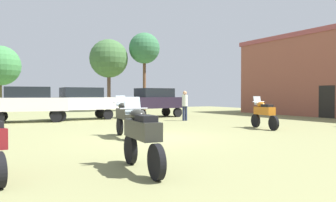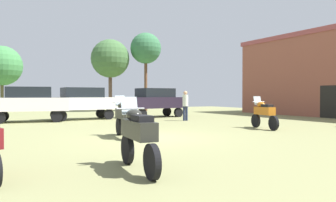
{
  "view_description": "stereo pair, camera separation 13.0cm",
  "coord_description": "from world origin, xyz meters",
  "px_view_note": "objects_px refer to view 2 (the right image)",
  "views": [
    {
      "loc": [
        -5.25,
        -11.02,
        1.56
      ],
      "look_at": [
        2.6,
        2.98,
        1.27
      ],
      "focal_mm": 35.95,
      "sensor_mm": 36.0,
      "label": 1
    },
    {
      "loc": [
        -5.14,
        -11.09,
        1.56
      ],
      "look_at": [
        2.6,
        2.98,
        1.27
      ],
      "focal_mm": 35.95,
      "sensor_mm": 36.0,
      "label": 2
    }
  ],
  "objects_px": {
    "car_3": "(82,101)",
    "tree_4": "(110,59)",
    "motorcycle_3": "(138,135)",
    "motorcycle_5": "(264,113)",
    "motorcycle_9": "(124,117)",
    "car_2": "(155,100)",
    "car_5": "(29,101)",
    "tree_5": "(2,66)",
    "tree_1": "(146,49)",
    "person_1": "(185,103)"
  },
  "relations": [
    {
      "from": "car_3",
      "to": "motorcycle_3",
      "type": "bearing_deg",
      "value": 167.69
    },
    {
      "from": "motorcycle_3",
      "to": "car_3",
      "type": "relative_size",
      "value": 0.51
    },
    {
      "from": "car_3",
      "to": "person_1",
      "type": "height_order",
      "value": "car_3"
    },
    {
      "from": "car_3",
      "to": "car_2",
      "type": "bearing_deg",
      "value": -94.14
    },
    {
      "from": "car_3",
      "to": "tree_4",
      "type": "height_order",
      "value": "tree_4"
    },
    {
      "from": "car_3",
      "to": "car_5",
      "type": "xyz_separation_m",
      "value": [
        -3.13,
        -0.43,
        0.0
      ]
    },
    {
      "from": "motorcycle_3",
      "to": "person_1",
      "type": "xyz_separation_m",
      "value": [
        7.84,
        10.84,
        0.31
      ]
    },
    {
      "from": "tree_5",
      "to": "tree_1",
      "type": "bearing_deg",
      "value": -3.42
    },
    {
      "from": "car_5",
      "to": "person_1",
      "type": "height_order",
      "value": "car_5"
    },
    {
      "from": "tree_1",
      "to": "car_3",
      "type": "bearing_deg",
      "value": -134.85
    },
    {
      "from": "motorcycle_9",
      "to": "car_5",
      "type": "relative_size",
      "value": 0.5
    },
    {
      "from": "motorcycle_5",
      "to": "car_5",
      "type": "height_order",
      "value": "car_5"
    },
    {
      "from": "motorcycle_9",
      "to": "car_3",
      "type": "bearing_deg",
      "value": 91.72
    },
    {
      "from": "motorcycle_5",
      "to": "car_2",
      "type": "distance_m",
      "value": 9.57
    },
    {
      "from": "car_2",
      "to": "tree_4",
      "type": "relative_size",
      "value": 0.66
    },
    {
      "from": "car_2",
      "to": "tree_4",
      "type": "xyz_separation_m",
      "value": [
        0.04,
        9.51,
        3.76
      ]
    },
    {
      "from": "tree_4",
      "to": "car_5",
      "type": "bearing_deg",
      "value": -129.97
    },
    {
      "from": "motorcycle_5",
      "to": "tree_1",
      "type": "distance_m",
      "value": 18.91
    },
    {
      "from": "motorcycle_3",
      "to": "motorcycle_5",
      "type": "height_order",
      "value": "motorcycle_3"
    },
    {
      "from": "motorcycle_3",
      "to": "motorcycle_9",
      "type": "xyz_separation_m",
      "value": [
        1.72,
        5.18,
        0.01
      ]
    },
    {
      "from": "car_2",
      "to": "car_3",
      "type": "bearing_deg",
      "value": 82.53
    },
    {
      "from": "motorcycle_5",
      "to": "tree_5",
      "type": "bearing_deg",
      "value": 130.08
    },
    {
      "from": "person_1",
      "to": "tree_4",
      "type": "bearing_deg",
      "value": 92.71
    },
    {
      "from": "car_3",
      "to": "tree_1",
      "type": "height_order",
      "value": "tree_1"
    },
    {
      "from": "car_2",
      "to": "tree_1",
      "type": "height_order",
      "value": "tree_1"
    },
    {
      "from": "motorcycle_9",
      "to": "tree_4",
      "type": "distance_m",
      "value": 20.25
    },
    {
      "from": "car_3",
      "to": "tree_5",
      "type": "distance_m",
      "value": 10.27
    },
    {
      "from": "car_2",
      "to": "tree_4",
      "type": "distance_m",
      "value": 10.23
    },
    {
      "from": "motorcycle_3",
      "to": "car_3",
      "type": "bearing_deg",
      "value": 85.41
    },
    {
      "from": "motorcycle_3",
      "to": "car_5",
      "type": "distance_m",
      "value": 14.33
    },
    {
      "from": "motorcycle_5",
      "to": "tree_4",
      "type": "distance_m",
      "value": 19.51
    },
    {
      "from": "motorcycle_9",
      "to": "car_2",
      "type": "distance_m",
      "value": 11.12
    },
    {
      "from": "motorcycle_9",
      "to": "car_2",
      "type": "relative_size",
      "value": 0.51
    },
    {
      "from": "motorcycle_3",
      "to": "tree_5",
      "type": "xyz_separation_m",
      "value": [
        -1.44,
        23.76,
        3.13
      ]
    },
    {
      "from": "car_3",
      "to": "tree_1",
      "type": "relative_size",
      "value": 0.58
    },
    {
      "from": "motorcycle_9",
      "to": "car_3",
      "type": "height_order",
      "value": "car_3"
    },
    {
      "from": "car_3",
      "to": "motorcycle_9",
      "type": "bearing_deg",
      "value": 172.29
    },
    {
      "from": "person_1",
      "to": "tree_1",
      "type": "height_order",
      "value": "tree_1"
    },
    {
      "from": "car_3",
      "to": "car_5",
      "type": "height_order",
      "value": "same"
    },
    {
      "from": "tree_1",
      "to": "tree_4",
      "type": "relative_size",
      "value": 1.11
    },
    {
      "from": "car_2",
      "to": "motorcycle_5",
      "type": "bearing_deg",
      "value": 179.17
    },
    {
      "from": "car_3",
      "to": "tree_5",
      "type": "height_order",
      "value": "tree_5"
    },
    {
      "from": "motorcycle_3",
      "to": "motorcycle_9",
      "type": "distance_m",
      "value": 5.46
    },
    {
      "from": "motorcycle_3",
      "to": "car_5",
      "type": "relative_size",
      "value": 0.49
    },
    {
      "from": "motorcycle_9",
      "to": "car_5",
      "type": "height_order",
      "value": "car_5"
    },
    {
      "from": "motorcycle_3",
      "to": "car_3",
      "type": "height_order",
      "value": "car_3"
    },
    {
      "from": "car_3",
      "to": "person_1",
      "type": "distance_m",
      "value": 6.47
    },
    {
      "from": "motorcycle_3",
      "to": "motorcycle_5",
      "type": "xyz_separation_m",
      "value": [
        8.44,
        5.03,
        -0.02
      ]
    },
    {
      "from": "tree_1",
      "to": "tree_4",
      "type": "xyz_separation_m",
      "value": [
        -3.19,
        1.04,
        -1.02
      ]
    },
    {
      "from": "motorcycle_5",
      "to": "motorcycle_9",
      "type": "height_order",
      "value": "motorcycle_9"
    }
  ]
}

